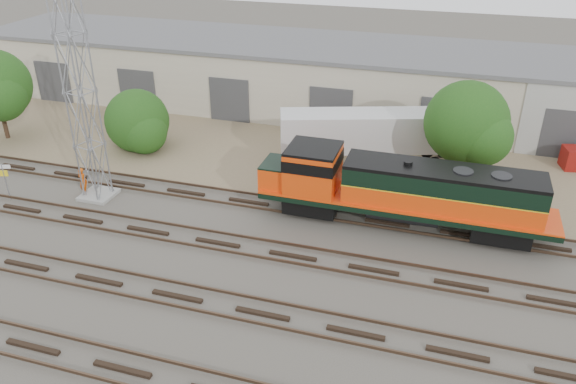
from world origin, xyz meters
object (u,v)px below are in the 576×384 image
(locomotive, at_px, (400,190))
(semi_trailer, at_px, (376,132))
(signal_tower, at_px, (81,96))
(worker, at_px, (83,181))

(locomotive, height_order, semi_trailer, locomotive)
(signal_tower, height_order, worker, signal_tower)
(locomotive, bearing_deg, semi_trailer, 108.42)
(signal_tower, distance_m, worker, 5.38)
(locomotive, relative_size, signal_tower, 1.23)
(worker, bearing_deg, locomotive, -163.66)
(signal_tower, relative_size, semi_trailer, 1.07)
(signal_tower, height_order, semi_trailer, signal_tower)
(signal_tower, bearing_deg, locomotive, 6.08)
(locomotive, bearing_deg, signal_tower, -173.92)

